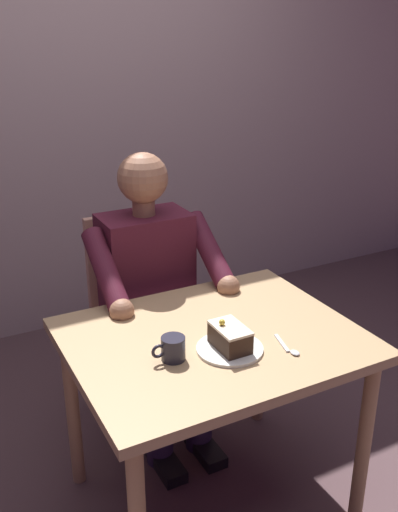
{
  "coord_description": "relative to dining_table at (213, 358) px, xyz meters",
  "views": [
    {
      "loc": [
        0.82,
        1.46,
        1.66
      ],
      "look_at": [
        0.0,
        -0.1,
        0.95
      ],
      "focal_mm": 40.21,
      "sensor_mm": 36.0,
      "label": 1
    }
  ],
  "objects": [
    {
      "name": "ground_plane",
      "position": [
        0.0,
        0.0,
        -0.61
      ],
      "size": [
        14.0,
        14.0,
        0.0
      ],
      "primitive_type": "plane",
      "color": "#50393B"
    },
    {
      "name": "cafe_rear_panel",
      "position": [
        0.0,
        -1.67,
        0.89
      ],
      "size": [
        6.4,
        0.12,
        3.0
      ],
      "primitive_type": "cube",
      "color": "#A9918F",
      "rests_on": "ground"
    },
    {
      "name": "coffee_cup",
      "position": [
        0.18,
        0.07,
        0.13
      ],
      "size": [
        0.11,
        0.08,
        0.08
      ],
      "color": "#252330",
      "rests_on": "dining_table"
    },
    {
      "name": "chair",
      "position": [
        0.0,
        -0.67,
        -0.11
      ],
      "size": [
        0.42,
        0.42,
        0.91
      ],
      "color": "tan",
      "rests_on": "ground"
    },
    {
      "name": "dessert_plate",
      "position": [
        0.0,
        0.11,
        0.09
      ],
      "size": [
        0.21,
        0.21,
        0.01
      ],
      "primitive_type": "cylinder",
      "color": "white",
      "rests_on": "dining_table"
    },
    {
      "name": "dining_table",
      "position": [
        0.0,
        0.0,
        0.0
      ],
      "size": [
        0.95,
        0.77,
        0.7
      ],
      "color": "tan",
      "rests_on": "ground"
    },
    {
      "name": "seated_person",
      "position": [
        0.0,
        -0.49,
        0.02
      ],
      "size": [
        0.53,
        0.58,
        1.21
      ],
      "color": "#4C1626",
      "rests_on": "ground"
    },
    {
      "name": "cake_slice",
      "position": [
        0.0,
        0.11,
        0.14
      ],
      "size": [
        0.09,
        0.14,
        0.09
      ],
      "color": "#322117",
      "rests_on": "dessert_plate"
    },
    {
      "name": "dessert_spoon",
      "position": [
        -0.17,
        0.19,
        0.09
      ],
      "size": [
        0.04,
        0.14,
        0.01
      ],
      "color": "silver",
      "rests_on": "dining_table"
    }
  ]
}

